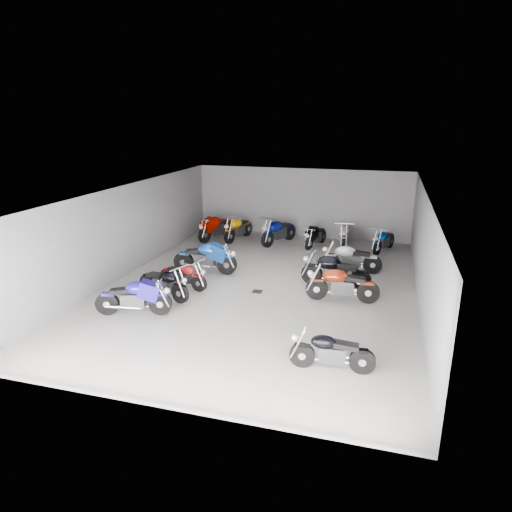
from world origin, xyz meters
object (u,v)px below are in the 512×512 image
Objects in this scene: drain_grate at (257,291)px; motorcycle_back_b at (238,228)px; motorcycle_back_a at (216,228)px; motorcycle_left_d at (183,275)px; motorcycle_left_b at (134,297)px; motorcycle_right_e at (335,271)px; motorcycle_right_a at (331,351)px; motorcycle_back_d at (316,236)px; motorcycle_right_d at (342,284)px; motorcycle_back_f at (384,240)px; motorcycle_left_c at (164,283)px; motorcycle_left_e at (206,258)px; motorcycle_right_f at (351,258)px; motorcycle_back_c at (279,231)px; motorcycle_back_e at (344,235)px.

motorcycle_back_b is at bearing 113.76° from drain_grate.
drain_grate is 6.90m from motorcycle_back_a.
motorcycle_left_b is at bearing 1.37° from motorcycle_left_d.
motorcycle_right_e reaches higher than drain_grate.
motorcycle_back_d reaches higher than motorcycle_right_a.
motorcycle_right_d reaches higher than motorcycle_back_f.
motorcycle_left_c is 1.00× the size of motorcycle_back_d.
motorcycle_back_f is (6.51, 7.23, -0.01)m from motorcycle_left_c.
motorcycle_left_b reaches higher than motorcycle_left_d.
motorcycle_left_b is at bearing 72.87° from motorcycle_back_f.
motorcycle_left_e is 4.73m from motorcycle_back_a.
motorcycle_left_b is at bearing 100.77° from motorcycle_back_b.
motorcycle_back_d is at bearing 21.77° from motorcycle_back_f.
motorcycle_left_e is 1.19× the size of motorcycle_back_d.
motorcycle_back_d is (-1.74, 5.88, -0.05)m from motorcycle_right_d.
motorcycle_right_f is at bearing 91.03° from motorcycle_back_f.
motorcycle_left_e is 7.71m from motorcycle_back_f.
motorcycle_left_c is 0.89× the size of motorcycle_right_d.
motorcycle_left_c is (-2.67, -1.32, 0.49)m from drain_grate.
motorcycle_left_e is 1.09× the size of motorcycle_right_f.
motorcycle_back_c is at bearing 156.74° from motorcycle_left_e.
motorcycle_back_a is 1.00× the size of motorcycle_back_c.
motorcycle_back_f is (7.51, 0.09, -0.08)m from motorcycle_back_a.
motorcycle_back_d is 1.25m from motorcycle_back_e.
motorcycle_left_e is at bearing 106.31° from motorcycle_back_b.
motorcycle_back_c reaches higher than motorcycle_back_f.
motorcycle_right_e is (4.68, -0.20, -0.01)m from motorcycle_left_e.
motorcycle_right_f is at bearing 93.92° from motorcycle_back_e.
motorcycle_back_b reaches higher than motorcycle_back_e.
motorcycle_right_a is at bearing 133.18° from motorcycle_back_c.
drain_grate is at bearing 135.64° from motorcycle_left_c.
motorcycle_right_f is 0.97× the size of motorcycle_back_b.
motorcycle_back_b is 1.17× the size of motorcycle_back_f.
motorcycle_left_e is at bearing 126.78° from motorcycle_back_a.
drain_grate is 0.14× the size of motorcycle_back_a.
drain_grate is 3.99m from motorcycle_left_b.
motorcycle_right_a is 10.09m from motorcycle_back_f.
motorcycle_back_b is at bearing 20.05° from motorcycle_back_f.
motorcycle_left_d is 0.82× the size of motorcycle_back_b.
motorcycle_right_a is (5.58, -2.82, -0.04)m from motorcycle_left_c.
motorcycle_back_c reaches higher than motorcycle_right_e.
motorcycle_left_e reaches higher than motorcycle_right_f.
motorcycle_right_a is at bearing -54.94° from drain_grate.
motorcycle_back_c is (-3.61, 10.03, 0.11)m from motorcycle_right_a.
motorcycle_right_f is 0.98× the size of motorcycle_back_c.
motorcycle_back_d is (3.28, 4.58, -0.09)m from motorcycle_left_e.
motorcycle_left_e is (0.35, 2.61, 0.07)m from motorcycle_left_c.
motorcycle_back_b is (-5.55, 10.15, 0.09)m from motorcycle_right_a.
motorcycle_left_e reaches higher than motorcycle_back_e.
motorcycle_left_c is 0.92× the size of motorcycle_back_e.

